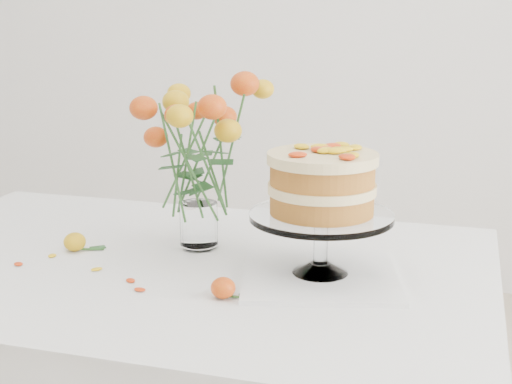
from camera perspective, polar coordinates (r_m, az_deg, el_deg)
table at (r=1.63m, az=-7.04°, el=-8.17°), size 1.43×0.93×0.76m
napkin at (r=1.50m, az=5.14°, el=-6.62°), size 0.39×0.39×0.01m
cake_stand at (r=1.45m, az=5.29°, el=0.18°), size 0.30×0.30×0.27m
rose_vase at (r=1.62m, az=-4.74°, el=4.21°), size 0.33×0.33×0.44m
loose_rose_near at (r=1.70m, az=-14.28°, el=-3.89°), size 0.09×0.05×0.04m
loose_rose_far at (r=1.39m, az=-2.63°, el=-7.68°), size 0.09×0.05×0.04m
stray_petal_a at (r=1.57m, az=-12.63°, el=-6.05°), size 0.03×0.02×0.00m
stray_petal_b at (r=1.49m, az=-10.00°, el=-7.00°), size 0.03×0.02×0.00m
stray_petal_c at (r=1.44m, az=-9.28°, el=-7.72°), size 0.03×0.02×0.00m
stray_petal_d at (r=1.68m, az=-15.99°, el=-4.93°), size 0.03×0.02×0.00m
stray_petal_e at (r=1.65m, az=-18.47°, el=-5.50°), size 0.03×0.02×0.00m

